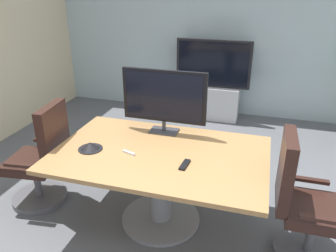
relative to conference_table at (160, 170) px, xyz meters
name	(u,v)px	position (x,y,z in m)	size (l,w,h in m)	color
ground_plane	(162,230)	(0.06, -0.14, -0.56)	(7.52, 7.52, 0.00)	#515459
wall_back_glass_partition	(221,31)	(0.06, 3.12, 0.82)	(5.75, 0.10, 2.77)	#9EB2B7
conference_table	(160,170)	(0.00, 0.00, 0.00)	(1.89, 1.21, 0.75)	olive
office_chair_left	(42,163)	(-1.24, -0.05, -0.10)	(0.62, 0.60, 1.09)	#4C4C51
office_chair_right	(303,209)	(1.24, -0.08, -0.10)	(0.60, 0.57, 1.09)	#4C4C51
tv_monitor	(164,98)	(-0.09, 0.43, 0.55)	(0.84, 0.18, 0.64)	#333338
wall_display_unit	(212,93)	(0.02, 2.76, -0.12)	(1.20, 0.36, 1.31)	#B7BABC
conference_phone	(90,146)	(-0.62, -0.13, 0.22)	(0.22, 0.22, 0.07)	black
remote_control	(185,165)	(0.27, -0.16, 0.20)	(0.05, 0.17, 0.02)	black
whiteboard_marker	(129,153)	(-0.26, -0.11, 0.20)	(0.13, 0.02, 0.02)	silver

